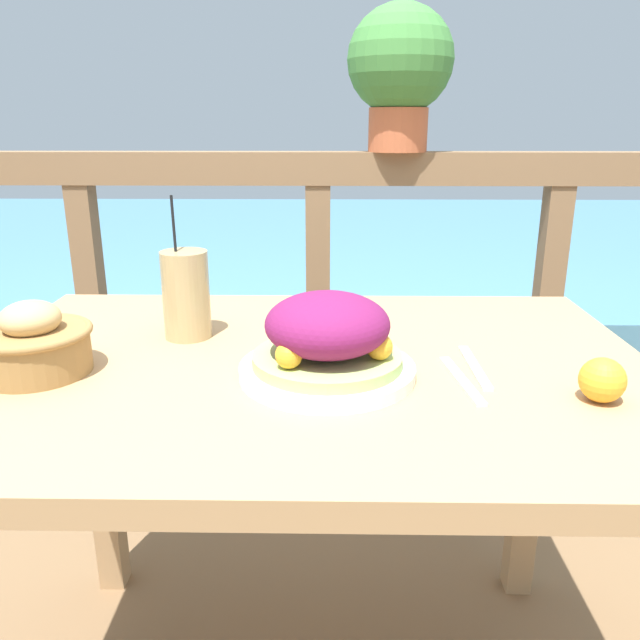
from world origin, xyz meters
TOP-DOWN VIEW (x-y plane):
  - patio_table at (0.00, 0.00)m, footprint 1.13×0.80m
  - railing_fence at (0.00, 0.84)m, footprint 2.80×0.08m
  - sea_backdrop at (0.00, 3.34)m, footprint 12.00×4.00m
  - salad_plate at (0.03, -0.07)m, footprint 0.27×0.27m
  - drink_glass at (-0.22, 0.12)m, footprint 0.08×0.08m
  - bread_basket at (-0.42, -0.06)m, footprint 0.18×0.18m
  - potted_plant at (0.22, 0.84)m, footprint 0.28×0.28m
  - fork at (0.24, -0.08)m, footprint 0.04×0.18m
  - knife at (0.27, -0.03)m, footprint 0.02×0.18m
  - orange_near_basket at (0.42, -0.15)m, footprint 0.06×0.06m

SIDE VIEW (x-z plane):
  - sea_backdrop at x=0.00m, z-range 0.00..0.37m
  - patio_table at x=0.00m, z-range 0.27..1.01m
  - railing_fence at x=0.00m, z-range 0.20..1.23m
  - fork at x=0.24m, z-range 0.74..0.75m
  - knife at x=0.27m, z-range 0.74..0.75m
  - orange_near_basket at x=0.42m, z-range 0.74..0.81m
  - bread_basket at x=-0.42m, z-range 0.73..0.85m
  - salad_plate at x=0.03m, z-range 0.73..0.87m
  - drink_glass at x=-0.22m, z-range 0.70..0.95m
  - potted_plant at x=0.22m, z-range 1.06..1.45m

